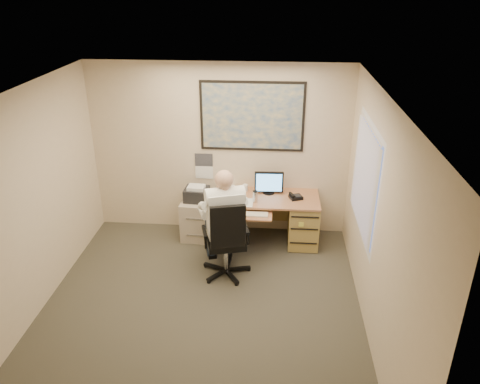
# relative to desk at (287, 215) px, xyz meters

# --- Properties ---
(room_shell) EXTENTS (4.00, 4.50, 2.70)m
(room_shell) POSITION_rel_desk_xyz_m (-1.08, -1.90, 0.91)
(room_shell) COLOR #3D392F
(room_shell) RESTS_ON ground
(desk) EXTENTS (1.60, 0.97, 1.10)m
(desk) POSITION_rel_desk_xyz_m (0.00, 0.00, 0.00)
(desk) COLOR #BD7C51
(desk) RESTS_ON ground
(world_map) EXTENTS (1.56, 0.03, 1.06)m
(world_map) POSITION_rel_desk_xyz_m (-0.58, 0.33, 1.46)
(world_map) COLOR #1E4C93
(world_map) RESTS_ON room_shell
(wall_calendar) EXTENTS (0.28, 0.01, 0.42)m
(wall_calendar) POSITION_rel_desk_xyz_m (-1.33, 0.34, 0.64)
(wall_calendar) COLOR white
(wall_calendar) RESTS_ON room_shell
(window_blinds) EXTENTS (0.06, 1.40, 1.30)m
(window_blinds) POSITION_rel_desk_xyz_m (0.89, -1.10, 1.11)
(window_blinds) COLOR beige
(window_blinds) RESTS_ON room_shell
(filing_cabinet) EXTENTS (0.49, 0.58, 0.89)m
(filing_cabinet) POSITION_rel_desk_xyz_m (-1.41, 0.02, -0.06)
(filing_cabinet) COLOR #C2B19C
(filing_cabinet) RESTS_ON ground
(office_chair) EXTENTS (0.85, 0.85, 1.18)m
(office_chair) POSITION_rel_desk_xyz_m (-0.87, -1.02, -0.10)
(office_chair) COLOR black
(office_chair) RESTS_ON ground
(person) EXTENTS (0.92, 1.10, 1.54)m
(person) POSITION_rel_desk_xyz_m (-0.86, -0.94, 0.33)
(person) COLOR white
(person) RESTS_ON office_chair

